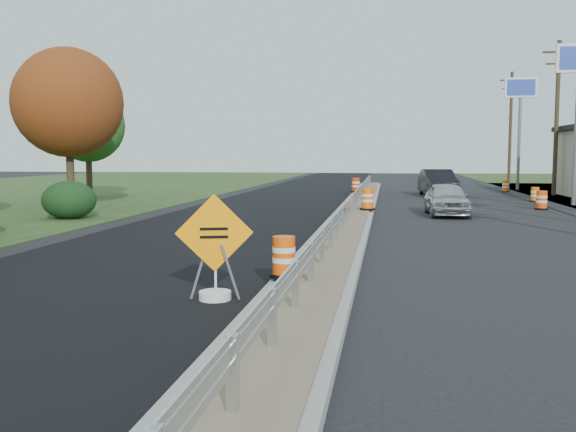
# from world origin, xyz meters

# --- Properties ---
(ground) EXTENTS (140.00, 140.00, 0.00)m
(ground) POSITION_xyz_m (0.00, 0.00, 0.00)
(ground) COLOR black
(ground) RESTS_ON ground
(milled_overlay) EXTENTS (7.20, 120.00, 0.01)m
(milled_overlay) POSITION_xyz_m (-4.40, 10.00, 0.01)
(milled_overlay) COLOR black
(milled_overlay) RESTS_ON ground
(median) EXTENTS (1.60, 55.00, 0.23)m
(median) POSITION_xyz_m (0.00, 8.00, 0.11)
(median) COLOR gray
(median) RESTS_ON ground
(guardrail) EXTENTS (0.10, 46.15, 0.72)m
(guardrail) POSITION_xyz_m (0.00, 9.00, 0.73)
(guardrail) COLOR silver
(guardrail) RESTS_ON median
(pylon_sign_north) EXTENTS (2.20, 0.30, 7.90)m
(pylon_sign_north) POSITION_xyz_m (10.50, 30.00, 6.48)
(pylon_sign_north) COLOR slate
(pylon_sign_north) RESTS_ON ground
(utility_pole_nmid) EXTENTS (1.90, 0.26, 9.40)m
(utility_pole_nmid) POSITION_xyz_m (11.50, 24.00, 4.93)
(utility_pole_nmid) COLOR #473523
(utility_pole_nmid) RESTS_ON ground
(utility_pole_north) EXTENTS (1.90, 0.26, 9.40)m
(utility_pole_north) POSITION_xyz_m (11.50, 39.00, 4.93)
(utility_pole_north) COLOR #473523
(utility_pole_north) RESTS_ON ground
(hedge_north) EXTENTS (2.09, 2.09, 1.52)m
(hedge_north) POSITION_xyz_m (-11.00, 6.00, 0.76)
(hedge_north) COLOR black
(hedge_north) RESTS_ON ground
(tree_near_red) EXTENTS (4.95, 4.95, 7.35)m
(tree_near_red) POSITION_xyz_m (-13.00, 10.00, 4.86)
(tree_near_red) COLOR #473523
(tree_near_red) RESTS_ON ground
(tree_near_back) EXTENTS (4.29, 4.29, 6.37)m
(tree_near_back) POSITION_xyz_m (-16.00, 18.00, 4.21)
(tree_near_back) COLOR #473523
(tree_near_back) RESTS_ON ground
(caution_sign) EXTENTS (1.31, 0.57, 1.87)m
(caution_sign) POSITION_xyz_m (-1.60, -6.80, 0.48)
(caution_sign) COLOR white
(caution_sign) RESTS_ON ground
(barrel_median_near) EXTENTS (0.53, 0.53, 0.78)m
(barrel_median_near) POSITION_xyz_m (-0.55, -5.72, 0.60)
(barrel_median_near) COLOR black
(barrel_median_near) RESTS_ON median
(barrel_median_mid) EXTENTS (0.62, 0.62, 0.91)m
(barrel_median_mid) POSITION_xyz_m (0.55, 9.29, 0.66)
(barrel_median_mid) COLOR black
(barrel_median_mid) RESTS_ON median
(barrel_median_far) EXTENTS (0.60, 0.60, 0.88)m
(barrel_median_far) POSITION_xyz_m (-0.55, 21.81, 0.65)
(barrel_median_far) COLOR black
(barrel_median_far) RESTS_ON median
(barrel_shoulder_near) EXTENTS (0.60, 0.60, 0.87)m
(barrel_shoulder_near) POSITION_xyz_m (8.39, 13.37, 0.42)
(barrel_shoulder_near) COLOR black
(barrel_shoulder_near) RESTS_ON ground
(barrel_shoulder_mid) EXTENTS (0.54, 0.54, 0.79)m
(barrel_shoulder_mid) POSITION_xyz_m (9.20, 18.46, 0.38)
(barrel_shoulder_mid) COLOR black
(barrel_shoulder_mid) RESTS_ON ground
(barrel_shoulder_far) EXTENTS (0.56, 0.56, 0.82)m
(barrel_shoulder_far) POSITION_xyz_m (9.20, 27.19, 0.39)
(barrel_shoulder_far) COLOR black
(barrel_shoulder_far) RESTS_ON ground
(car_silver) EXTENTS (1.81, 4.13, 1.38)m
(car_silver) POSITION_xyz_m (3.81, 9.91, 0.69)
(car_silver) COLOR #B5B4B9
(car_silver) RESTS_ON ground
(car_dark_mid) EXTENTS (2.27, 5.11, 1.63)m
(car_dark_mid) POSITION_xyz_m (4.40, 22.63, 0.81)
(car_dark_mid) COLOR black
(car_dark_mid) RESTS_ON ground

